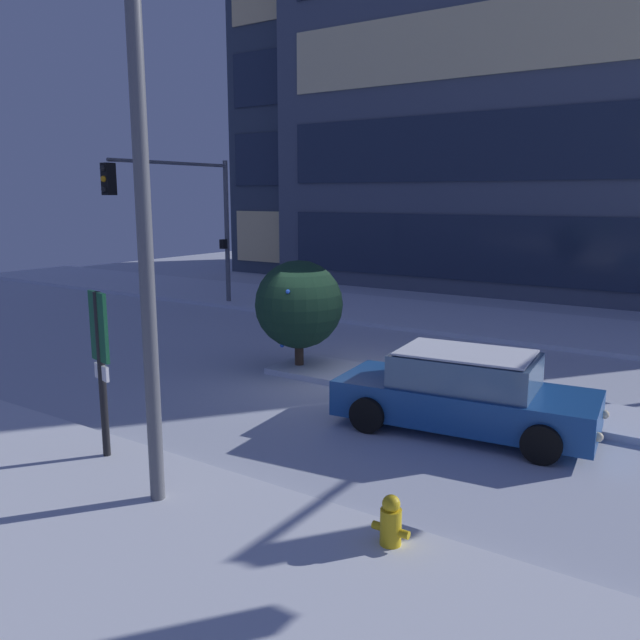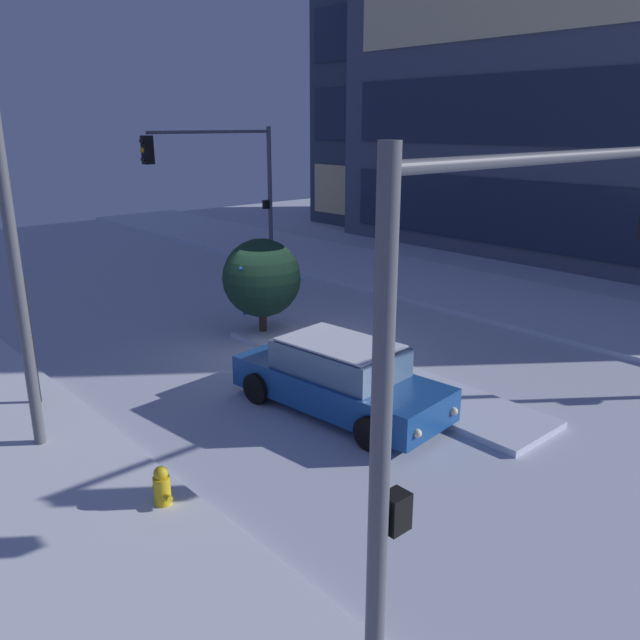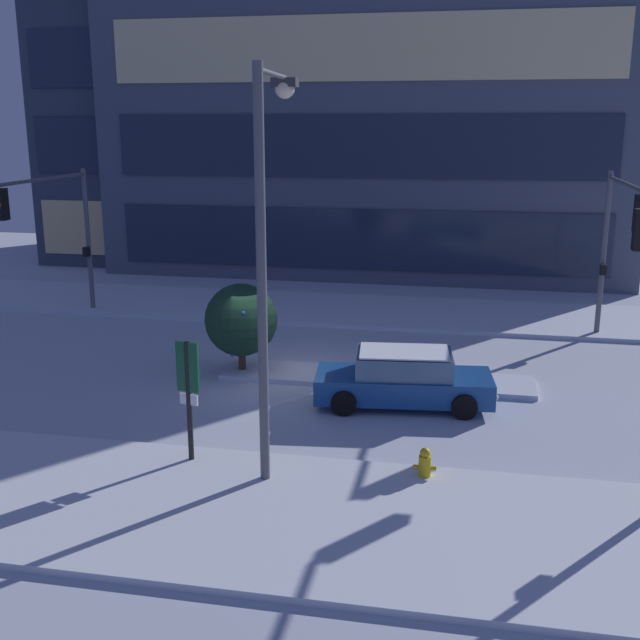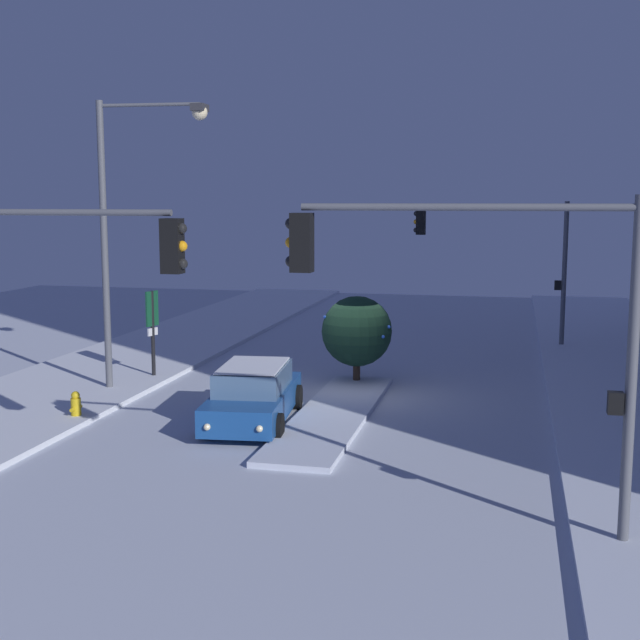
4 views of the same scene
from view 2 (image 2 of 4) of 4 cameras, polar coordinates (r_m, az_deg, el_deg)
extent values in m
plane|color=silver|center=(17.05, -2.79, -2.34)|extent=(52.00, 52.00, 0.00)
cube|color=silver|center=(22.90, 13.59, 2.49)|extent=(52.00, 5.20, 0.14)
cube|color=silver|center=(15.17, 4.42, -4.62)|extent=(9.00, 1.80, 0.14)
cube|color=#232D42|center=(27.04, 20.88, 8.38)|extent=(22.36, 0.10, 2.76)
cube|color=#232D42|center=(26.80, 21.86, 17.15)|extent=(22.36, 0.10, 2.76)
cube|color=#384251|center=(39.53, 11.31, 20.51)|extent=(10.16, 11.95, 16.38)
cube|color=#F2D18C|center=(35.10, 4.59, 11.18)|extent=(9.15, 0.10, 2.73)
cube|color=#232D42|center=(34.91, 4.75, 17.87)|extent=(9.15, 0.10, 2.73)
cube|color=#232D42|center=(35.20, 4.93, 24.55)|extent=(9.15, 0.10, 2.73)
cube|color=#19478C|center=(13.16, 1.72, -5.93)|extent=(4.78, 2.26, 0.66)
cube|color=slate|center=(12.93, 1.75, -3.44)|extent=(2.65, 1.86, 0.60)
cube|color=white|center=(12.82, 1.76, -2.04)|extent=(2.45, 1.73, 0.04)
sphere|color=#F9E5B2|center=(12.40, 11.85, -7.98)|extent=(0.16, 0.16, 0.16)
sphere|color=#F9E5B2|center=(11.47, 8.68, -9.97)|extent=(0.16, 0.16, 0.16)
cylinder|color=black|center=(13.07, 9.41, -7.29)|extent=(0.68, 0.29, 0.66)
cylinder|color=black|center=(11.75, 4.56, -10.04)|extent=(0.68, 0.29, 0.66)
cylinder|color=black|center=(14.79, -0.51, -4.08)|extent=(0.68, 0.29, 0.66)
cylinder|color=black|center=(13.63, -5.64, -6.07)|extent=(0.68, 0.29, 0.66)
cylinder|color=#565960|center=(5.60, 5.32, -14.19)|extent=(0.18, 0.18, 5.58)
cylinder|color=#565960|center=(6.87, 21.02, 13.45)|extent=(0.12, 5.05, 0.12)
cube|color=black|center=(5.94, 6.74, -16.62)|extent=(0.20, 0.24, 0.36)
cylinder|color=#565960|center=(27.53, -4.49, 11.07)|extent=(0.18, 0.18, 5.56)
cylinder|color=#565960|center=(25.83, -9.65, 16.23)|extent=(0.12, 5.45, 0.12)
cube|color=black|center=(24.50, -15.14, 14.44)|extent=(0.32, 0.36, 1.00)
sphere|color=black|center=(24.40, -15.62, 15.15)|extent=(0.20, 0.20, 0.20)
sphere|color=orange|center=(24.41, -15.55, 14.40)|extent=(0.20, 0.20, 0.20)
sphere|color=black|center=(24.43, -15.49, 13.66)|extent=(0.20, 0.20, 0.20)
cube|color=black|center=(27.44, -4.84, 10.24)|extent=(0.20, 0.24, 0.36)
cylinder|color=#565960|center=(11.69, -26.04, 8.09)|extent=(0.20, 0.20, 8.39)
cylinder|color=gold|center=(10.33, -13.88, -14.88)|extent=(0.26, 0.26, 0.59)
sphere|color=gold|center=(10.15, -14.03, -13.13)|extent=(0.22, 0.22, 0.22)
cylinder|color=gold|center=(10.46, -14.37, -14.32)|extent=(0.12, 0.10, 0.10)
cylinder|color=gold|center=(10.18, -13.39, -15.18)|extent=(0.12, 0.10, 0.10)
cylinder|color=black|center=(14.18, -24.40, -2.03)|extent=(0.12, 0.12, 2.80)
cube|color=#144C2D|center=(13.95, -24.83, 1.29)|extent=(0.55, 0.20, 1.10)
cube|color=white|center=(14.14, -24.46, -1.55)|extent=(0.44, 0.16, 0.24)
cylinder|color=#473323|center=(17.84, -5.12, -0.24)|extent=(0.22, 0.22, 0.74)
sphere|color=#193823|center=(17.50, -5.23, 3.77)|extent=(2.15, 2.15, 2.15)
sphere|color=blue|center=(17.59, -6.74, 0.58)|extent=(0.10, 0.10, 0.10)
sphere|color=blue|center=(17.59, -1.69, 3.76)|extent=(0.10, 0.10, 0.10)
sphere|color=blue|center=(18.30, -6.06, 5.95)|extent=(0.10, 0.10, 0.10)
sphere|color=blue|center=(17.84, -2.04, 4.79)|extent=(0.10, 0.10, 0.10)
sphere|color=blue|center=(16.60, -7.09, 4.59)|extent=(0.10, 0.10, 0.10)
camera|label=1|loc=(5.51, -66.97, -8.82)|focal=36.40mm
camera|label=3|loc=(13.45, -100.62, 4.05)|focal=43.78mm
camera|label=4|loc=(18.27, 85.46, 1.11)|focal=46.95mm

